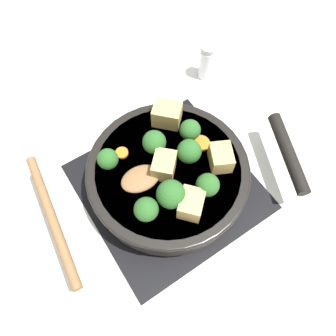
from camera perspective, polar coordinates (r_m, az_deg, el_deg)
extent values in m
plane|color=silver|center=(0.64, 0.00, -3.32)|extent=(2.40, 2.40, 0.00)
cube|color=black|center=(0.64, 0.00, -3.17)|extent=(0.31, 0.31, 0.01)
torus|color=black|center=(0.62, 0.00, -2.56)|extent=(0.24, 0.24, 0.01)
cube|color=black|center=(0.62, 0.00, -2.56)|extent=(0.01, 0.23, 0.01)
cube|color=black|center=(0.62, 0.00, -2.56)|extent=(0.23, 0.01, 0.01)
cylinder|color=black|center=(0.59, 0.00, -1.21)|extent=(0.28, 0.28, 0.05)
cylinder|color=brown|center=(0.59, 0.00, -1.04)|extent=(0.25, 0.25, 0.05)
torus|color=black|center=(0.57, 0.00, -0.18)|extent=(0.29, 0.29, 0.01)
cylinder|color=black|center=(0.63, 20.20, 2.53)|extent=(0.09, 0.16, 0.02)
ellipsoid|color=brown|center=(0.55, -4.82, -1.85)|extent=(0.07, 0.06, 0.01)
cylinder|color=brown|center=(0.55, -19.54, -8.23)|extent=(0.04, 0.24, 0.02)
cube|color=tan|center=(0.55, -0.45, 0.15)|extent=(0.06, 0.06, 0.04)
cube|color=tan|center=(0.60, -0.17, 9.33)|extent=(0.06, 0.06, 0.04)
cube|color=tan|center=(0.52, 4.08, -6.27)|extent=(0.06, 0.06, 0.04)
cube|color=tan|center=(0.56, 9.19, 1.79)|extent=(0.05, 0.06, 0.04)
cylinder|color=#709956|center=(0.54, 0.50, -5.57)|extent=(0.01, 0.01, 0.01)
sphere|color=#285B23|center=(0.51, 0.52, -4.59)|extent=(0.05, 0.05, 0.05)
cylinder|color=#709956|center=(0.57, 3.58, 1.81)|extent=(0.01, 0.01, 0.01)
sphere|color=#285B23|center=(0.55, 3.71, 2.92)|extent=(0.04, 0.04, 0.04)
cylinder|color=#709956|center=(0.55, 6.69, -3.84)|extent=(0.01, 0.01, 0.01)
sphere|color=#285B23|center=(0.53, 6.93, -2.95)|extent=(0.04, 0.04, 0.04)
cylinder|color=#709956|center=(0.59, 3.75, 5.54)|extent=(0.01, 0.01, 0.01)
sphere|color=#285B23|center=(0.58, 3.86, 6.62)|extent=(0.04, 0.04, 0.04)
cylinder|color=#709956|center=(0.58, -2.45, 3.33)|extent=(0.01, 0.01, 0.01)
sphere|color=#285B23|center=(0.56, -2.54, 4.46)|extent=(0.04, 0.04, 0.04)
cylinder|color=#709956|center=(0.53, -3.69, -7.98)|extent=(0.01, 0.01, 0.01)
sphere|color=#285B23|center=(0.51, -3.82, -7.20)|extent=(0.04, 0.04, 0.04)
cylinder|color=#709956|center=(0.57, -10.14, 0.61)|extent=(0.01, 0.01, 0.01)
sphere|color=#285B23|center=(0.56, -10.45, 1.55)|extent=(0.04, 0.04, 0.04)
cylinder|color=orange|center=(0.58, -8.04, 2.63)|extent=(0.02, 0.02, 0.01)
cylinder|color=orange|center=(0.59, 5.70, 4.27)|extent=(0.03, 0.03, 0.01)
cylinder|color=white|center=(0.78, 6.76, 17.59)|extent=(0.04, 0.04, 0.07)
cylinder|color=#B7B7BC|center=(0.75, 7.13, 19.94)|extent=(0.03, 0.03, 0.01)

